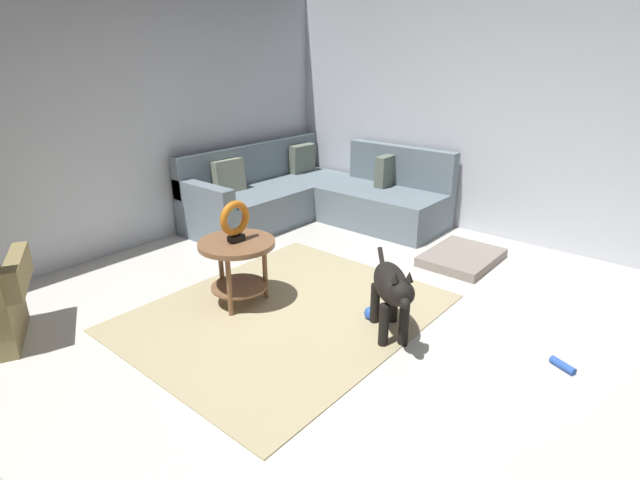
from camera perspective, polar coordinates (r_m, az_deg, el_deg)
The scene contains 11 objects.
ground_plane at distance 3.43m, azimuth 2.93°, elevation -13.87°, with size 6.00×6.00×0.10m, color silver.
wall_back at distance 5.17m, azimuth -24.41°, elevation 13.02°, with size 6.00×0.12×2.70m, color silver.
wall_right at distance 5.49m, azimuth 22.71°, elevation 13.64°, with size 0.12×6.00×2.70m, color silver.
area_rug at distance 3.89m, azimuth -4.02°, elevation -8.40°, with size 2.30×1.90×0.01m, color tan.
sectional_couch at distance 5.86m, azimuth -0.90°, elevation 5.03°, with size 2.20×2.25×0.88m.
side_table at distance 3.90m, azimuth -9.61°, elevation -1.82°, with size 0.60×0.60×0.54m.
torus_sculpture at distance 3.79m, azimuth -9.88°, elevation 2.28°, with size 0.28×0.08×0.33m.
dog_bed_mat at distance 4.96m, azimuth 16.20°, elevation -1.95°, with size 0.80×0.60×0.09m, color gray.
dog at distance 3.44m, azimuth 8.37°, elevation -5.70°, with size 0.64×0.64×0.63m.
dog_toy_ball at distance 3.79m, azimuth 5.93°, elevation -8.50°, with size 0.10×0.10×0.10m, color blue.
dog_toy_rope at distance 3.61m, azimuth 26.44°, elevation -12.95°, with size 0.05×0.05×0.17m, color blue.
Camera 1 is at (-2.26, -1.67, 1.92)m, focal length 27.45 mm.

